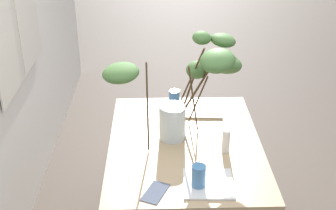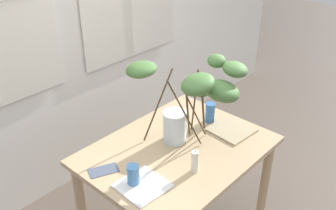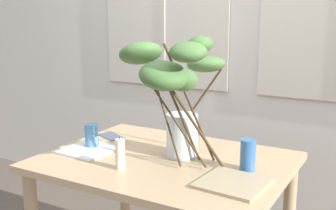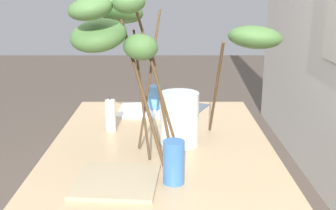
% 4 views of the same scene
% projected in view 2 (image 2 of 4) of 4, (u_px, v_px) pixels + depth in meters
% --- Properties ---
extents(back_wall_with_windows, '(5.72, 0.14, 2.85)m').
position_uv_depth(back_wall_with_windows, '(62.00, 13.00, 2.81)').
color(back_wall_with_windows, silver).
rests_on(back_wall_with_windows, ground).
extents(dining_table, '(1.17, 0.89, 0.78)m').
position_uv_depth(dining_table, '(177.00, 163.00, 2.53)').
color(dining_table, tan).
rests_on(dining_table, ground).
extents(vase_with_branches, '(0.50, 0.82, 0.61)m').
position_uv_depth(vase_with_branches, '(189.00, 95.00, 2.33)').
color(vase_with_branches, silver).
rests_on(vase_with_branches, dining_table).
extents(drinking_glass_blue_left, '(0.07, 0.07, 0.13)m').
position_uv_depth(drinking_glass_blue_left, '(133.00, 175.00, 2.14)').
color(drinking_glass_blue_left, '#4C84BC').
rests_on(drinking_glass_blue_left, dining_table).
extents(drinking_glass_blue_right, '(0.07, 0.07, 0.14)m').
position_uv_depth(drinking_glass_blue_right, '(210.00, 112.00, 2.72)').
color(drinking_glass_blue_right, '#386BAD').
rests_on(drinking_glass_blue_right, dining_table).
extents(plate_square_left, '(0.27, 0.27, 0.01)m').
position_uv_depth(plate_square_left, '(143.00, 186.00, 2.15)').
color(plate_square_left, white).
rests_on(plate_square_left, dining_table).
extents(plate_square_right, '(0.28, 0.28, 0.01)m').
position_uv_depth(plate_square_right, '(232.00, 130.00, 2.64)').
color(plate_square_right, tan).
rests_on(plate_square_right, dining_table).
extents(napkin_folded, '(0.19, 0.15, 0.00)m').
position_uv_depth(napkin_folded, '(104.00, 170.00, 2.27)').
color(napkin_folded, '#4C566B').
rests_on(napkin_folded, dining_table).
extents(pillar_candle, '(0.04, 0.04, 0.15)m').
position_uv_depth(pillar_candle, '(195.00, 162.00, 2.23)').
color(pillar_candle, silver).
rests_on(pillar_candle, dining_table).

